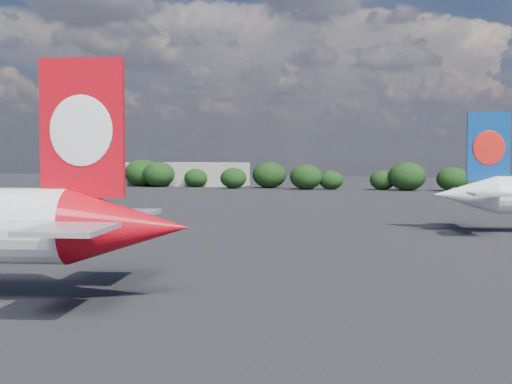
# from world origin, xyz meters

# --- Properties ---
(ground) EXTENTS (500.00, 500.00, 0.00)m
(ground) POSITION_xyz_m (0.00, 60.00, 0.00)
(ground) COLOR black
(ground) RESTS_ON ground
(terminal_building) EXTENTS (42.00, 16.00, 8.00)m
(terminal_building) POSITION_xyz_m (-65.00, 192.00, 4.00)
(terminal_building) COLOR #A59C8E
(terminal_building) RESTS_ON ground
(highway_sign) EXTENTS (6.00, 0.30, 4.50)m
(highway_sign) POSITION_xyz_m (-18.00, 176.00, 3.13)
(highway_sign) COLOR #135F1D
(highway_sign) RESTS_ON ground
(billboard_yellow) EXTENTS (5.00, 0.30, 5.50)m
(billboard_yellow) POSITION_xyz_m (12.00, 182.00, 3.87)
(billboard_yellow) COLOR yellow
(billboard_yellow) RESTS_ON ground
(horizon_treeline) EXTENTS (204.04, 14.95, 9.17)m
(horizon_treeline) POSITION_xyz_m (-0.89, 179.76, 3.96)
(horizon_treeline) COLOR black
(horizon_treeline) RESTS_ON ground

